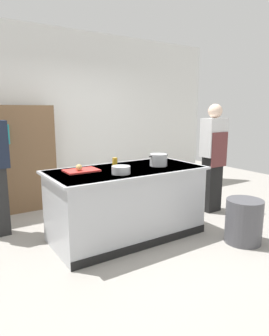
# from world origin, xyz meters

# --- Properties ---
(ground_plane) EXTENTS (10.00, 10.00, 0.00)m
(ground_plane) POSITION_xyz_m (0.00, 0.00, 0.00)
(ground_plane) COLOR #9E9991
(back_wall) EXTENTS (6.40, 0.12, 3.00)m
(back_wall) POSITION_xyz_m (0.00, 2.10, 1.50)
(back_wall) COLOR white
(back_wall) RESTS_ON ground_plane
(counter_island) EXTENTS (1.98, 0.98, 0.90)m
(counter_island) POSITION_xyz_m (0.00, -0.00, 0.47)
(counter_island) COLOR #B7BABF
(counter_island) RESTS_ON ground_plane
(cutting_board) EXTENTS (0.40, 0.28, 0.02)m
(cutting_board) POSITION_xyz_m (-0.54, 0.16, 0.91)
(cutting_board) COLOR red
(cutting_board) RESTS_ON counter_island
(onion) EXTENTS (0.08, 0.08, 0.08)m
(onion) POSITION_xyz_m (-0.59, 0.12, 0.96)
(onion) COLOR tan
(onion) RESTS_ON cutting_board
(stock_pot) EXTENTS (0.29, 0.23, 0.16)m
(stock_pot) POSITION_xyz_m (0.46, -0.06, 0.98)
(stock_pot) COLOR #B7BABF
(stock_pot) RESTS_ON counter_island
(sauce_pan) EXTENTS (0.22, 0.15, 0.09)m
(sauce_pan) POSITION_xyz_m (0.68, 0.19, 0.95)
(sauce_pan) COLOR #99999E
(sauce_pan) RESTS_ON counter_island
(mixing_bowl) EXTENTS (0.22, 0.22, 0.09)m
(mixing_bowl) POSITION_xyz_m (-0.21, -0.22, 0.95)
(mixing_bowl) COLOR #B7BABF
(mixing_bowl) RESTS_ON counter_island
(juice_cup) EXTENTS (0.07, 0.07, 0.10)m
(juice_cup) POSITION_xyz_m (-0.00, 0.30, 0.95)
(juice_cup) COLOR yellow
(juice_cup) RESTS_ON counter_island
(trash_bin) EXTENTS (0.45, 0.45, 0.55)m
(trash_bin) POSITION_xyz_m (1.12, -0.95, 0.27)
(trash_bin) COLOR #4C4C51
(trash_bin) RESTS_ON ground_plane
(person_chef) EXTENTS (0.38, 0.25, 1.72)m
(person_chef) POSITION_xyz_m (1.68, 0.11, 0.91)
(person_chef) COLOR black
(person_chef) RESTS_ON ground_plane
(bookshelf) EXTENTS (1.10, 0.31, 1.70)m
(bookshelf) POSITION_xyz_m (-0.90, 1.80, 0.85)
(bookshelf) COLOR brown
(bookshelf) RESTS_ON ground_plane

